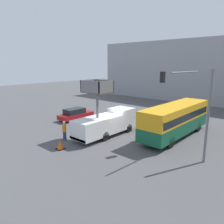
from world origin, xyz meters
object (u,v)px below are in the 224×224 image
at_px(utility_truck, 106,122).
at_px(road_worker_near_truck, 64,131).
at_px(traffic_light_pole, 191,99).
at_px(city_bus, 176,118).
at_px(parked_car_curbside, 75,114).
at_px(road_worker_directing, 144,131).
at_px(traffic_cone_near_truck, 60,145).

height_order(utility_truck, road_worker_near_truck, utility_truck).
bearing_deg(traffic_light_pole, city_bus, 126.81).
bearing_deg(city_bus, parked_car_curbside, 94.19).
bearing_deg(parked_car_curbside, road_worker_directing, -3.63).
relative_size(city_bus, traffic_light_pole, 1.48).
bearing_deg(road_worker_near_truck, city_bus, 76.63).
bearing_deg(traffic_light_pole, traffic_cone_near_truck, -146.60).
relative_size(traffic_light_pole, parked_car_curbside, 1.44).
height_order(road_worker_near_truck, traffic_cone_near_truck, road_worker_near_truck).
distance_m(road_worker_near_truck, traffic_cone_near_truck, 2.30).
bearing_deg(traffic_cone_near_truck, road_worker_directing, 58.22).
bearing_deg(traffic_cone_near_truck, utility_truck, 84.91).
relative_size(utility_truck, road_worker_near_truck, 3.81).
height_order(utility_truck, traffic_cone_near_truck, utility_truck).
relative_size(city_bus, road_worker_directing, 5.42).
relative_size(traffic_light_pole, road_worker_directing, 3.67).
height_order(traffic_light_pole, traffic_cone_near_truck, traffic_light_pole).
relative_size(utility_truck, parked_car_curbside, 1.53).
xyz_separation_m(utility_truck, traffic_light_pole, (8.29, 0.51, 3.20)).
height_order(utility_truck, parked_car_curbside, utility_truck).
xyz_separation_m(utility_truck, traffic_cone_near_truck, (-0.47, -5.27, -1.06)).
height_order(road_worker_near_truck, parked_car_curbside, road_worker_near_truck).
height_order(city_bus, traffic_cone_near_truck, city_bus).
height_order(city_bus, parked_car_curbside, city_bus).
bearing_deg(traffic_light_pole, utility_truck, -176.51).
bearing_deg(city_bus, road_worker_directing, 144.79).
xyz_separation_m(city_bus, parked_car_curbside, (-12.76, -2.43, -1.14)).
distance_m(city_bus, traffic_cone_near_truck, 11.43).
bearing_deg(parked_car_curbside, utility_truck, -15.31).
relative_size(utility_truck, traffic_light_pole, 1.06).
xyz_separation_m(traffic_cone_near_truck, parked_car_curbside, (-6.96, 7.30, 0.38)).
bearing_deg(parked_car_curbside, city_bus, 10.78).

